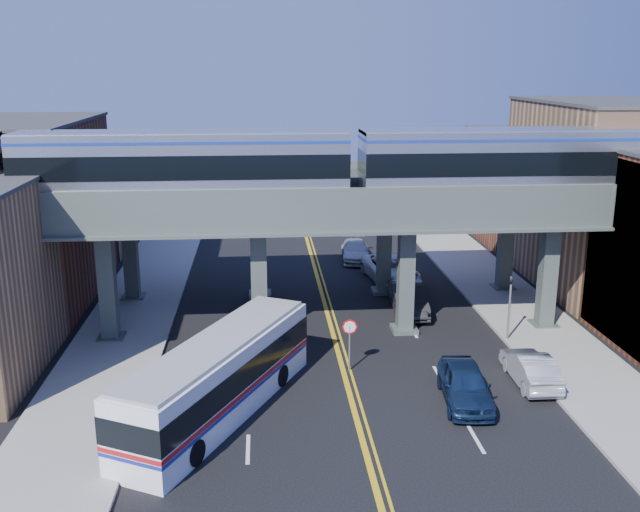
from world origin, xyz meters
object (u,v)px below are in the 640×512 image
Objects in this scene: traffic_signal at (510,301)px; car_lane_c at (391,269)px; stop_sign at (350,336)px; transit_bus at (219,378)px; car_lane_d at (355,251)px; car_lane_b at (408,299)px; car_lane_a at (465,384)px; car_parked_curb at (530,368)px; transit_train at (184,164)px.

car_lane_c is at bearing 110.48° from traffic_signal.
stop_sign is 0.22× the size of transit_bus.
traffic_signal is 18.28m from car_lane_d.
car_lane_d is at bearing 100.25° from car_lane_b.
traffic_signal is 0.83× the size of car_lane_a.
car_parked_curb is at bearing -67.43° from car_lane_b.
car_parked_curb is (14.22, 1.82, -0.87)m from transit_bus.
traffic_signal reaches higher than transit_bus.
car_lane_a is 1.09× the size of car_parked_curb.
transit_train is 19.70m from car_parked_curb.
transit_bus is at bearing -106.01° from car_lane_d.
car_lane_d is 22.94m from car_parked_curb.
car_lane_c is 1.24× the size of car_lane_d.
car_lane_b is 1.16× the size of car_parked_curb.
car_lane_b reaches higher than car_parked_curb.
stop_sign is (7.99, -5.00, -7.69)m from transit_train.
traffic_signal is 6.84m from car_lane_b.
stop_sign is 0.64× the size of traffic_signal.
car_lane_c reaches higher than car_lane_d.
traffic_signal is at bearing -37.72° from transit_bus.
car_parked_curb is at bearing -14.48° from stop_sign.
transit_bus is (-6.02, -3.93, -0.14)m from stop_sign.
transit_bus reaches higher than car_parked_curb.
car_lane_c is at bearing -2.71° from transit_bus.
stop_sign is 7.19m from transit_bus.
transit_train is at bearing 39.76° from transit_bus.
stop_sign reaches higher than car_lane_b.
transit_bus reaches higher than car_lane_b.
car_lane_a is (4.63, -3.79, -0.91)m from stop_sign.
transit_bus is at bearing -146.85° from stop_sign.
stop_sign is at bearing 146.39° from car_lane_a.
transit_train is 15.49m from car_lane_b.
car_lane_c is at bearing 72.26° from stop_sign.
transit_train is at bearing 147.95° from stop_sign.
car_lane_a is 0.80× the size of car_lane_c.
traffic_signal is 12.31m from car_lane_c.
car_parked_curb is at bearing -23.74° from transit_train.
transit_train is 17.95m from car_lane_c.
transit_train is at bearing 173.24° from traffic_signal.
stop_sign is at bearing -114.80° from car_lane_c.
transit_train reaches higher than stop_sign.
car_lane_a is 18.24m from car_lane_c.
car_lane_c is at bearing 95.68° from car_lane_a.
car_parked_curb is (3.66, -10.19, -0.12)m from car_lane_b.
car_lane_d is at bearing 54.28° from transit_train.
car_lane_c is (10.64, 18.38, -0.76)m from transit_bus.
car_lane_b reaches higher than car_lane_a.
car_lane_d is (-1.58, 12.14, -0.15)m from car_lane_b.
car_lane_a is at bearing -97.04° from car_lane_c.
transit_train is 20.67m from car_lane_d.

